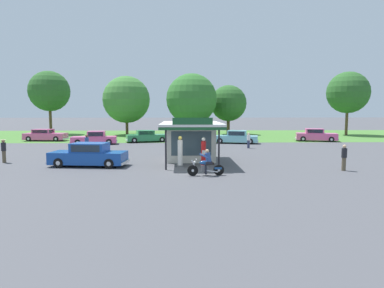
# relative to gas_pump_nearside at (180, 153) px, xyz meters

# --- Properties ---
(ground_plane) EXTENTS (300.00, 300.00, 0.00)m
(ground_plane) POSITION_rel_gas_pump_nearside_xyz_m (0.50, -1.18, -0.97)
(ground_plane) COLOR #4C4C51
(grass_verge_strip) EXTENTS (120.00, 24.00, 0.01)m
(grass_verge_strip) POSITION_rel_gas_pump_nearside_xyz_m (0.50, 28.82, -0.97)
(grass_verge_strip) COLOR #477A33
(grass_verge_strip) RESTS_ON ground
(service_station_kiosk) EXTENTS (4.36, 7.00, 3.41)m
(service_station_kiosk) POSITION_rel_gas_pump_nearside_xyz_m (0.81, 2.90, 0.73)
(service_station_kiosk) COLOR beige
(service_station_kiosk) RESTS_ON ground
(gas_pump_nearside) EXTENTS (0.44, 0.44, 2.11)m
(gas_pump_nearside) POSITION_rel_gas_pump_nearside_xyz_m (0.00, 0.00, 0.00)
(gas_pump_nearside) COLOR slate
(gas_pump_nearside) RESTS_ON ground
(gas_pump_offside) EXTENTS (0.44, 0.44, 2.01)m
(gas_pump_offside) POSITION_rel_gas_pump_nearside_xyz_m (1.62, -0.00, -0.05)
(gas_pump_offside) COLOR slate
(gas_pump_offside) RESTS_ON ground
(motorcycle_with_rider) EXTENTS (2.20, 0.70, 1.58)m
(motorcycle_with_rider) POSITION_rel_gas_pump_nearside_xyz_m (1.58, -3.25, -0.32)
(motorcycle_with_rider) COLOR black
(motorcycle_with_rider) RESTS_ON ground
(featured_classic_sedan) EXTENTS (5.50, 2.45, 1.62)m
(featured_classic_sedan) POSITION_rel_gas_pump_nearside_xyz_m (-6.36, 0.43, -0.23)
(featured_classic_sedan) COLOR #19479E
(featured_classic_sedan) RESTS_ON ground
(parked_car_back_row_far_left) EXTENTS (5.30, 3.09, 1.57)m
(parked_car_back_row_far_left) POSITION_rel_gas_pump_nearside_xyz_m (16.92, 18.39, -0.25)
(parked_car_back_row_far_left) COLOR #E55993
(parked_car_back_row_far_left) RESTS_ON ground
(parked_car_back_row_far_right) EXTENTS (5.53, 2.93, 1.50)m
(parked_car_back_row_far_right) POSITION_rel_gas_pump_nearside_xyz_m (6.45, 16.02, -0.29)
(parked_car_back_row_far_right) COLOR #7AC6D1
(parked_car_back_row_far_right) RESTS_ON ground
(parked_car_back_row_right) EXTENTS (5.39, 2.24, 1.48)m
(parked_car_back_row_right) POSITION_rel_gas_pump_nearside_xyz_m (-17.17, 19.89, -0.28)
(parked_car_back_row_right) COLOR #E55993
(parked_car_back_row_right) RESTS_ON ground
(parked_car_second_row_spare) EXTENTS (5.32, 2.50, 1.51)m
(parked_car_second_row_spare) POSITION_rel_gas_pump_nearside_xyz_m (-9.78, 15.34, -0.30)
(parked_car_second_row_spare) COLOR #E55993
(parked_car_second_row_spare) RESTS_ON ground
(parked_car_back_row_left) EXTENTS (5.40, 3.19, 1.43)m
(parked_car_back_row_left) POSITION_rel_gas_pump_nearside_xyz_m (-4.16, 18.01, -0.32)
(parked_car_back_row_left) COLOR #2D844C
(parked_car_back_row_left) RESTS_ON ground
(bystander_admiring_sedan) EXTENTS (0.38, 0.38, 1.73)m
(bystander_admiring_sedan) POSITION_rel_gas_pump_nearside_xyz_m (-13.07, 2.12, -0.04)
(bystander_admiring_sedan) COLOR brown
(bystander_admiring_sedan) RESTS_ON ground
(bystander_strolling_foreground) EXTENTS (0.34, 0.34, 1.78)m
(bystander_strolling_foreground) POSITION_rel_gas_pump_nearside_xyz_m (-8.12, 6.27, -0.02)
(bystander_strolling_foreground) COLOR brown
(bystander_strolling_foreground) RESTS_ON ground
(bystander_leaning_by_kiosk) EXTENTS (0.34, 0.34, 1.60)m
(bystander_leaning_by_kiosk) POSITION_rel_gas_pump_nearside_xyz_m (6.94, 10.96, -0.13)
(bystander_leaning_by_kiosk) COLOR #2D3351
(bystander_leaning_by_kiosk) RESTS_ON ground
(bystander_standing_back_lot) EXTENTS (0.34, 0.34, 1.69)m
(bystander_standing_back_lot) POSITION_rel_gas_pump_nearside_xyz_m (10.55, -1.89, -0.08)
(bystander_standing_back_lot) COLOR brown
(bystander_standing_back_lot) RESTS_ON ground
(tree_oak_left) EXTENTS (6.40, 6.40, 10.07)m
(tree_oak_left) POSITION_rel_gas_pump_nearside_xyz_m (-20.79, 31.51, 5.73)
(tree_oak_left) COLOR brown
(tree_oak_left) RESTS_ON ground
(tree_oak_distant_spare) EXTENTS (6.37, 6.37, 9.76)m
(tree_oak_distant_spare) POSITION_rel_gas_pump_nearside_xyz_m (25.60, 28.33, 5.49)
(tree_oak_distant_spare) COLOR brown
(tree_oak_distant_spare) RESTS_ON ground
(tree_oak_far_right) EXTENTS (7.46, 7.46, 9.23)m
(tree_oak_far_right) POSITION_rel_gas_pump_nearside_xyz_m (1.58, 26.74, 4.52)
(tree_oak_far_right) COLOR brown
(tree_oak_far_right) RESTS_ON ground
(tree_oak_far_left) EXTENTS (5.74, 5.74, 7.84)m
(tree_oak_far_left) POSITION_rel_gas_pump_nearside_xyz_m (7.43, 30.74, 3.87)
(tree_oak_far_left) COLOR brown
(tree_oak_far_left) RESTS_ON ground
(tree_oak_centre) EXTENTS (7.30, 7.30, 9.16)m
(tree_oak_centre) POSITION_rel_gas_pump_nearside_xyz_m (-8.50, 30.06, 4.53)
(tree_oak_centre) COLOR brown
(tree_oak_centre) RESTS_ON ground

